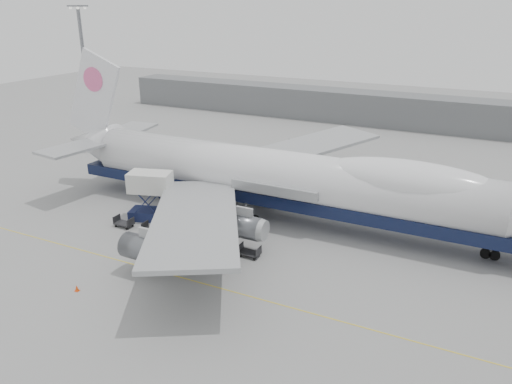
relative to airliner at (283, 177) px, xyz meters
The scene contains 12 objects.
ground 13.27m from the airliner, 93.08° to the right, with size 260.00×260.00×0.00m, color gray.
apron_line 18.87m from the airliner, 92.05° to the right, with size 60.00×0.15×0.01m, color gold.
hangar 59.01m from the airliner, 100.40° to the left, with size 110.00×8.00×7.00m, color slate.
floodlight_mast 45.14m from the airliner, 164.28° to the left, with size 2.40×2.40×25.43m.
airliner is the anchor object (origin of this frame).
catering_truck 16.60m from the airliner, 152.96° to the right, with size 6.18×4.99×6.24m.
traffic_cone 27.25m from the airliner, 113.64° to the right, with size 0.41×0.41×0.61m.
dolly_0 20.37m from the airliner, 146.08° to the right, with size 2.30×1.35×1.30m.
dolly_1 17.09m from the airliner, 137.56° to the right, with size 2.30×1.35×1.30m.
dolly_2 14.37m from the airliner, 124.99° to the right, with size 2.30×1.35×1.30m.
dolly_3 12.59m from the airliner, 107.03° to the right, with size 2.30×1.35×1.30m.
dolly_4 12.17m from the airliner, 85.01° to the right, with size 2.30×1.35×1.30m.
Camera 1 is at (23.57, -41.82, 25.84)m, focal length 35.00 mm.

